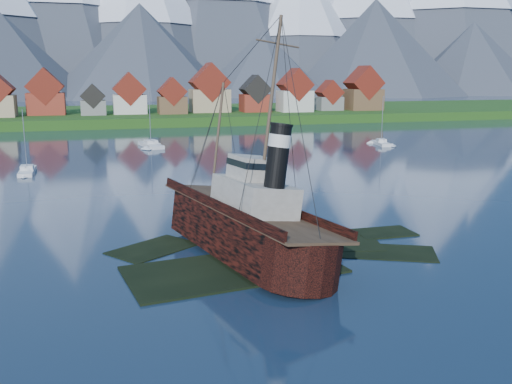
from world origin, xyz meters
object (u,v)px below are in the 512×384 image
object	(u,v)px
sailboat_a	(27,172)
sailboat_d	(381,144)
tugboat_wreck	(237,220)
sailboat_e	(151,146)

from	to	relation	value
sailboat_a	sailboat_d	distance (m)	78.44
sailboat_a	tugboat_wreck	bearing A→B (deg)	-65.45
tugboat_wreck	sailboat_e	world-z (taller)	tugboat_wreck
tugboat_wreck	sailboat_a	world-z (taller)	tugboat_wreck
tugboat_wreck	sailboat_a	size ratio (longest dim) A/B	2.56
tugboat_wreck	sailboat_e	distance (m)	80.79
sailboat_a	sailboat_d	xyz separation A→B (m)	(76.08, 19.09, 0.03)
sailboat_a	sailboat_e	distance (m)	38.10
tugboat_wreck	sailboat_e	bearing A→B (deg)	77.46
sailboat_e	tugboat_wreck	bearing A→B (deg)	-101.46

